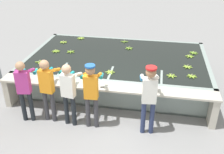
{
  "coord_description": "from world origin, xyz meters",
  "views": [
    {
      "loc": [
        1.2,
        -5.36,
        4.09
      ],
      "look_at": [
        0.0,
        1.18,
        0.58
      ],
      "focal_mm": 42.0,
      "sensor_mm": 36.0,
      "label": 1
    }
  ],
  "objects_px": {
    "worker_4": "(149,94)",
    "banana_bunch_floating_11": "(190,56)",
    "banana_bunch_floating_3": "(39,62)",
    "banana_bunch_floating_9": "(56,51)",
    "banana_bunch_floating_6": "(81,38)",
    "banana_bunch_floating_7": "(71,52)",
    "worker_1": "(48,85)",
    "worker_0": "(24,86)",
    "banana_bunch_floating_8": "(63,42)",
    "banana_bunch_floating_1": "(124,42)",
    "banana_bunch_floating_10": "(129,48)",
    "banana_bunch_floating_2": "(194,53)",
    "banana_bunch_floating_4": "(171,76)",
    "worker_3": "(91,90)",
    "banana_bunch_floating_13": "(188,67)",
    "knife_1": "(105,87)",
    "worker_2": "(69,89)",
    "banana_bunch_floating_12": "(36,70)",
    "banana_bunch_floating_5": "(192,76)",
    "banana_bunch_floating_0": "(110,72)",
    "knife_0": "(21,79)"
  },
  "relations": [
    {
      "from": "worker_4",
      "to": "banana_bunch_floating_11",
      "type": "bearing_deg",
      "value": 68.42
    },
    {
      "from": "banana_bunch_floating_3",
      "to": "banana_bunch_floating_9",
      "type": "xyz_separation_m",
      "value": [
        0.17,
        0.9,
        -0.0
      ]
    },
    {
      "from": "banana_bunch_floating_6",
      "to": "banana_bunch_floating_7",
      "type": "distance_m",
      "value": 1.33
    },
    {
      "from": "worker_1",
      "to": "banana_bunch_floating_6",
      "type": "relative_size",
      "value": 5.95
    },
    {
      "from": "worker_0",
      "to": "worker_4",
      "type": "bearing_deg",
      "value": 0.78
    },
    {
      "from": "worker_1",
      "to": "banana_bunch_floating_8",
      "type": "bearing_deg",
      "value": 103.49
    },
    {
      "from": "banana_bunch_floating_1",
      "to": "banana_bunch_floating_7",
      "type": "bearing_deg",
      "value": -141.61
    },
    {
      "from": "banana_bunch_floating_7",
      "to": "banana_bunch_floating_10",
      "type": "bearing_deg",
      "value": 19.44
    },
    {
      "from": "banana_bunch_floating_2",
      "to": "banana_bunch_floating_4",
      "type": "xyz_separation_m",
      "value": [
        -0.73,
        -1.76,
        0.0
      ]
    },
    {
      "from": "worker_3",
      "to": "banana_bunch_floating_13",
      "type": "relative_size",
      "value": 5.94
    },
    {
      "from": "banana_bunch_floating_1",
      "to": "banana_bunch_floating_11",
      "type": "xyz_separation_m",
      "value": [
        2.2,
        -0.95,
        -0.0
      ]
    },
    {
      "from": "banana_bunch_floating_7",
      "to": "knife_1",
      "type": "xyz_separation_m",
      "value": [
        1.57,
        -2.04,
        -0.01
      ]
    },
    {
      "from": "banana_bunch_floating_1",
      "to": "banana_bunch_floating_9",
      "type": "xyz_separation_m",
      "value": [
        -2.08,
        -1.3,
        -0.0
      ]
    },
    {
      "from": "worker_1",
      "to": "banana_bunch_floating_8",
      "type": "relative_size",
      "value": 5.92
    },
    {
      "from": "banana_bunch_floating_2",
      "to": "banana_bunch_floating_1",
      "type": "bearing_deg",
      "value": 164.67
    },
    {
      "from": "banana_bunch_floating_1",
      "to": "banana_bunch_floating_2",
      "type": "bearing_deg",
      "value": -15.33
    },
    {
      "from": "worker_3",
      "to": "banana_bunch_floating_6",
      "type": "distance_m",
      "value": 4.1
    },
    {
      "from": "worker_1",
      "to": "banana_bunch_floating_10",
      "type": "height_order",
      "value": "worker_1"
    },
    {
      "from": "worker_2",
      "to": "banana_bunch_floating_1",
      "type": "height_order",
      "value": "worker_2"
    },
    {
      "from": "worker_1",
      "to": "banana_bunch_floating_7",
      "type": "bearing_deg",
      "value": 95.75
    },
    {
      "from": "banana_bunch_floating_11",
      "to": "banana_bunch_floating_13",
      "type": "bearing_deg",
      "value": -98.41
    },
    {
      "from": "worker_2",
      "to": "banana_bunch_floating_9",
      "type": "relative_size",
      "value": 5.8
    },
    {
      "from": "banana_bunch_floating_2",
      "to": "banana_bunch_floating_10",
      "type": "bearing_deg",
      "value": 179.19
    },
    {
      "from": "banana_bunch_floating_2",
      "to": "banana_bunch_floating_7",
      "type": "xyz_separation_m",
      "value": [
        -3.93,
        -0.62,
        0.0
      ]
    },
    {
      "from": "banana_bunch_floating_1",
      "to": "banana_bunch_floating_12",
      "type": "xyz_separation_m",
      "value": [
        -2.11,
        -2.73,
        -0.0
      ]
    },
    {
      "from": "worker_4",
      "to": "banana_bunch_floating_7",
      "type": "height_order",
      "value": "worker_4"
    },
    {
      "from": "worker_1",
      "to": "banana_bunch_floating_11",
      "type": "relative_size",
      "value": 5.91
    },
    {
      "from": "worker_3",
      "to": "banana_bunch_floating_8",
      "type": "relative_size",
      "value": 5.9
    },
    {
      "from": "banana_bunch_floating_5",
      "to": "banana_bunch_floating_8",
      "type": "xyz_separation_m",
      "value": [
        -4.27,
        1.88,
        0.0
      ]
    },
    {
      "from": "worker_0",
      "to": "banana_bunch_floating_2",
      "type": "bearing_deg",
      "value": 36.83
    },
    {
      "from": "banana_bunch_floating_3",
      "to": "banana_bunch_floating_10",
      "type": "xyz_separation_m",
      "value": [
        2.49,
        1.59,
        -0.0
      ]
    },
    {
      "from": "worker_3",
      "to": "banana_bunch_floating_2",
      "type": "height_order",
      "value": "worker_3"
    },
    {
      "from": "banana_bunch_floating_2",
      "to": "banana_bunch_floating_9",
      "type": "xyz_separation_m",
      "value": [
        -4.42,
        -0.66,
        0.0
      ]
    },
    {
      "from": "worker_2",
      "to": "banana_bunch_floating_11",
      "type": "relative_size",
      "value": 5.78
    },
    {
      "from": "worker_1",
      "to": "worker_2",
      "type": "relative_size",
      "value": 1.02
    },
    {
      "from": "banana_bunch_floating_3",
      "to": "banana_bunch_floating_10",
      "type": "distance_m",
      "value": 2.96
    },
    {
      "from": "banana_bunch_floating_0",
      "to": "knife_0",
      "type": "xyz_separation_m",
      "value": [
        -2.23,
        -0.8,
        -0.01
      ]
    },
    {
      "from": "banana_bunch_floating_10",
      "to": "banana_bunch_floating_6",
      "type": "bearing_deg",
      "value": 160.13
    },
    {
      "from": "banana_bunch_floating_1",
      "to": "knife_0",
      "type": "distance_m",
      "value": 4.0
    },
    {
      "from": "banana_bunch_floating_6",
      "to": "banana_bunch_floating_12",
      "type": "distance_m",
      "value": 2.84
    },
    {
      "from": "banana_bunch_floating_7",
      "to": "banana_bunch_floating_13",
      "type": "height_order",
      "value": "same"
    },
    {
      "from": "worker_2",
      "to": "worker_4",
      "type": "xyz_separation_m",
      "value": [
        1.87,
        0.01,
        0.08
      ]
    },
    {
      "from": "knife_1",
      "to": "banana_bunch_floating_3",
      "type": "bearing_deg",
      "value": 153.86
    },
    {
      "from": "worker_4",
      "to": "banana_bunch_floating_7",
      "type": "relative_size",
      "value": 6.17
    },
    {
      "from": "banana_bunch_floating_4",
      "to": "banana_bunch_floating_9",
      "type": "height_order",
      "value": "same"
    },
    {
      "from": "banana_bunch_floating_2",
      "to": "banana_bunch_floating_13",
      "type": "distance_m",
      "value": 1.13
    },
    {
      "from": "worker_0",
      "to": "banana_bunch_floating_1",
      "type": "xyz_separation_m",
      "value": [
        1.9,
        3.82,
        -0.12
      ]
    },
    {
      "from": "banana_bunch_floating_5",
      "to": "banana_bunch_floating_10",
      "type": "distance_m",
      "value": 2.56
    },
    {
      "from": "banana_bunch_floating_5",
      "to": "banana_bunch_floating_10",
      "type": "xyz_separation_m",
      "value": [
        -1.9,
        1.71,
        0.0
      ]
    },
    {
      "from": "worker_3",
      "to": "banana_bunch_floating_12",
      "type": "bearing_deg",
      "value": 150.52
    }
  ]
}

